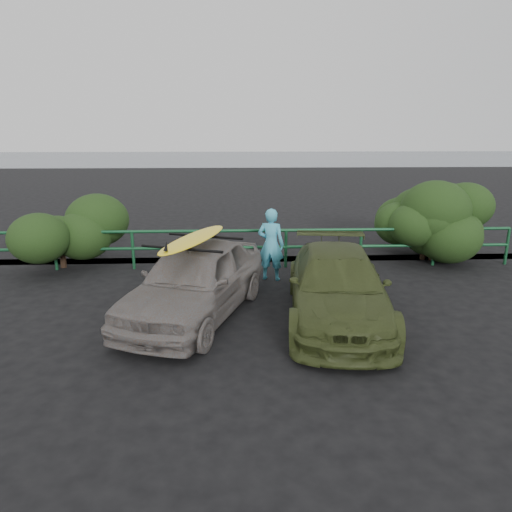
{
  "coord_description": "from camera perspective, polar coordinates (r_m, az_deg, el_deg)",
  "views": [
    {
      "loc": [
        -0.3,
        -6.62,
        3.49
      ],
      "look_at": [
        0.09,
        2.15,
        1.09
      ],
      "focal_mm": 32.0,
      "sensor_mm": 36.0,
      "label": 1
    }
  ],
  "objects": [
    {
      "name": "ground",
      "position": [
        7.49,
        0.07,
        -12.48
      ],
      "size": [
        80.0,
        80.0,
        0.0
      ],
      "primitive_type": "plane",
      "color": "black"
    },
    {
      "name": "ocean",
      "position": [
        66.71,
        -2.31,
        12.26
      ],
      "size": [
        200.0,
        200.0,
        0.0
      ],
      "primitive_type": "plane",
      "color": "slate",
      "rests_on": "ground"
    },
    {
      "name": "guardrail",
      "position": [
        12.0,
        -1.01,
        0.95
      ],
      "size": [
        14.0,
        0.08,
        1.04
      ],
      "primitive_type": null,
      "color": "#154C29",
      "rests_on": "ground"
    },
    {
      "name": "shrub_left",
      "position": [
        13.06,
        -22.68,
        3.53
      ],
      "size": [
        3.2,
        2.4,
        2.19
      ],
      "primitive_type": null,
      "color": "#213B15",
      "rests_on": "ground"
    },
    {
      "name": "shrub_right",
      "position": [
        13.47,
        20.75,
        3.47
      ],
      "size": [
        3.2,
        2.4,
        1.93
      ],
      "primitive_type": null,
      "color": "#213B15",
      "rests_on": "ground"
    },
    {
      "name": "sedan",
      "position": [
        8.87,
        -7.58,
        -3.01
      ],
      "size": [
        3.07,
        4.59,
        1.45
      ],
      "primitive_type": "imported",
      "rotation": [
        0.0,
        0.0,
        -0.35
      ],
      "color": "slate",
      "rests_on": "ground"
    },
    {
      "name": "olive_vehicle",
      "position": [
        8.83,
        10.1,
        -3.71
      ],
      "size": [
        2.37,
        4.68,
        1.3
      ],
      "primitive_type": "imported",
      "rotation": [
        0.0,
        0.0,
        -0.13
      ],
      "color": "#3B461F",
      "rests_on": "ground"
    },
    {
      "name": "man",
      "position": [
        10.93,
        1.88,
        1.44
      ],
      "size": [
        0.74,
        0.59,
        1.75
      ],
      "primitive_type": "imported",
      "rotation": [
        0.0,
        0.0,
        2.83
      ],
      "color": "#47B6D6",
      "rests_on": "ground"
    },
    {
      "name": "roof_rack",
      "position": [
        8.66,
        -7.75,
        1.73
      ],
      "size": [
        1.87,
        1.58,
        0.05
      ],
      "primitive_type": null,
      "rotation": [
        0.0,
        0.0,
        -0.35
      ],
      "color": "black",
      "rests_on": "sedan"
    },
    {
      "name": "surfboard",
      "position": [
        8.65,
        -7.77,
        2.15
      ],
      "size": [
        1.4,
        2.64,
        0.08
      ],
      "primitive_type": "ellipsoid",
      "rotation": [
        0.0,
        0.0,
        -0.35
      ],
      "color": "yellow",
      "rests_on": "roof_rack"
    }
  ]
}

